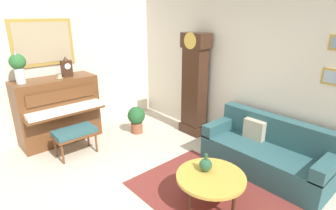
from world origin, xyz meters
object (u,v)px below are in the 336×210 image
(grandfather_clock, at_px, (194,88))
(potted_plant, at_px, (136,118))
(piano, at_px, (58,110))
(couch, at_px, (267,153))
(flower_vase, at_px, (18,65))
(coffee_table, at_px, (211,178))
(mantel_clock, at_px, (67,67))
(teacup, at_px, (60,77))
(green_jug, at_px, (206,165))
(piano_bench, at_px, (75,133))

(grandfather_clock, relative_size, potted_plant, 3.62)
(grandfather_clock, bearing_deg, piano, -124.21)
(couch, height_order, flower_vase, flower_vase)
(piano, height_order, flower_vase, flower_vase)
(couch, relative_size, flower_vase, 3.28)
(flower_vase, height_order, potted_plant, flower_vase)
(coffee_table, bearing_deg, grandfather_clock, 138.73)
(mantel_clock, xyz_separation_m, teacup, (0.03, -0.16, -0.15))
(grandfather_clock, bearing_deg, coffee_table, -41.27)
(flower_vase, relative_size, green_jug, 2.42)
(couch, height_order, teacup, teacup)
(coffee_table, bearing_deg, flower_vase, -158.21)
(flower_vase, bearing_deg, piano, 90.22)
(piano, height_order, potted_plant, piano)
(mantel_clock, height_order, flower_vase, flower_vase)
(piano_bench, bearing_deg, couch, 39.05)
(piano, distance_m, teacup, 0.64)
(teacup, bearing_deg, couch, 30.58)
(mantel_clock, xyz_separation_m, flower_vase, (-0.00, -0.80, 0.14))
(piano, relative_size, green_jug, 6.00)
(mantel_clock, distance_m, potted_plant, 1.66)
(piano, distance_m, coffee_table, 3.23)
(piano_bench, height_order, grandfather_clock, grandfather_clock)
(potted_plant, bearing_deg, grandfather_clock, 48.87)
(piano, xyz_separation_m, teacup, (0.04, 0.10, 0.63))
(piano_bench, height_order, teacup, teacup)
(teacup, bearing_deg, grandfather_clock, 55.24)
(piano_bench, xyz_separation_m, grandfather_clock, (0.73, 2.20, 0.56))
(grandfather_clock, xyz_separation_m, couch, (1.74, -0.20, -0.65))
(coffee_table, height_order, flower_vase, flower_vase)
(coffee_table, distance_m, green_jug, 0.17)
(piano, height_order, teacup, teacup)
(flower_vase, xyz_separation_m, teacup, (0.03, 0.64, -0.29))
(potted_plant, bearing_deg, flower_vase, -111.05)
(couch, xyz_separation_m, potted_plant, (-2.51, -0.68, 0.01))
(grandfather_clock, height_order, couch, grandfather_clock)
(teacup, xyz_separation_m, potted_plant, (0.67, 1.20, -0.93))
(coffee_table, bearing_deg, teacup, -168.76)
(piano, relative_size, couch, 0.76)
(coffee_table, height_order, teacup, teacup)
(potted_plant, bearing_deg, coffee_table, -13.36)
(mantel_clock, bearing_deg, piano_bench, -20.83)
(grandfather_clock, height_order, teacup, grandfather_clock)
(piano, xyz_separation_m, green_jug, (3.02, 0.75, -0.11))
(coffee_table, distance_m, teacup, 3.28)
(grandfather_clock, bearing_deg, couch, -6.51)
(couch, relative_size, green_jug, 7.92)
(piano, bearing_deg, coffee_table, 12.80)
(flower_vase, bearing_deg, mantel_clock, 89.96)
(mantel_clock, xyz_separation_m, potted_plant, (0.71, 1.04, -1.08))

